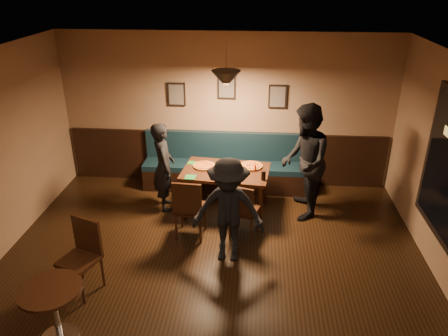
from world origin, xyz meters
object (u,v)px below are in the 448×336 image
(cafe_chair_far, at_px, (79,259))
(diner_left, at_px, (164,167))
(booth_bench, at_px, (225,163))
(tabasco_bottle, at_px, (255,168))
(chair_near_left, at_px, (190,207))
(diner_front, at_px, (228,211))
(dining_table, at_px, (226,190))
(chair_near_right, at_px, (244,209))
(diner_right, at_px, (305,162))
(cafe_table, at_px, (55,314))
(soda_glass, at_px, (263,175))

(cafe_chair_far, bearing_deg, diner_left, -84.39)
(booth_bench, height_order, tabasco_bottle, booth_bench)
(chair_near_left, height_order, diner_front, diner_front)
(dining_table, xyz_separation_m, chair_near_left, (-0.47, -0.79, 0.12))
(booth_bench, distance_m, chair_near_right, 1.59)
(diner_right, relative_size, cafe_table, 2.68)
(booth_bench, xyz_separation_m, diner_left, (-0.96, -0.81, 0.26))
(diner_right, distance_m, cafe_chair_far, 3.65)
(chair_near_right, distance_m, diner_left, 1.59)
(dining_table, relative_size, diner_right, 0.74)
(chair_near_right, bearing_deg, chair_near_left, -157.12)
(cafe_table, distance_m, cafe_chair_far, 0.82)
(chair_near_right, height_order, diner_right, diner_right)
(soda_glass, distance_m, cafe_chair_far, 2.95)
(soda_glass, bearing_deg, cafe_table, -129.94)
(soda_glass, bearing_deg, chair_near_right, -123.84)
(chair_near_left, relative_size, tabasco_bottle, 7.91)
(diner_right, bearing_deg, diner_front, -39.80)
(booth_bench, xyz_separation_m, chair_near_left, (-0.40, -1.62, -0.01))
(cafe_table, bearing_deg, diner_right, 45.73)
(chair_near_right, height_order, cafe_chair_far, cafe_chair_far)
(chair_near_right, bearing_deg, cafe_chair_far, -126.90)
(dining_table, height_order, diner_left, diner_left)
(diner_right, height_order, cafe_table, diner_right)
(diner_front, height_order, cafe_table, diner_front)
(chair_near_left, distance_m, tabasco_bottle, 1.28)
(diner_front, xyz_separation_m, cafe_chair_far, (-1.79, -0.84, -0.28))
(booth_bench, xyz_separation_m, tabasco_bottle, (0.55, -0.83, 0.31))
(tabasco_bottle, height_order, cafe_chair_far, cafe_chair_far)
(diner_right, xyz_separation_m, cafe_chair_far, (-2.92, -2.15, -0.46))
(diner_right, xyz_separation_m, tabasco_bottle, (-0.78, 0.01, -0.13))
(chair_near_left, bearing_deg, cafe_table, -113.96)
(chair_near_left, height_order, diner_left, diner_left)
(diner_right, height_order, diner_front, diner_right)
(dining_table, relative_size, soda_glass, 9.15)
(chair_near_left, relative_size, chair_near_right, 1.10)
(diner_right, xyz_separation_m, soda_glass, (-0.65, -0.29, -0.12))
(soda_glass, distance_m, cafe_table, 3.50)
(chair_near_right, distance_m, cafe_table, 2.99)
(tabasco_bottle, bearing_deg, cafe_chair_far, -134.72)
(chair_near_right, bearing_deg, booth_bench, 122.08)
(diner_right, bearing_deg, cafe_table, -43.45)
(cafe_table, bearing_deg, cafe_chair_far, 92.69)
(chair_near_left, relative_size, cafe_table, 1.39)
(chair_near_right, xyz_separation_m, diner_front, (-0.20, -0.61, 0.32))
(tabasco_bottle, bearing_deg, diner_left, 179.22)
(diner_front, distance_m, cafe_table, 2.44)
(diner_front, height_order, soda_glass, diner_front)
(diner_left, bearing_deg, cafe_chair_far, 146.46)
(cafe_table, bearing_deg, diner_front, 43.11)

